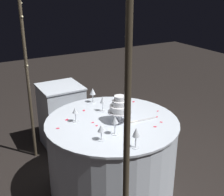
{
  "coord_description": "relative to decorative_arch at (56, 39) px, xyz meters",
  "views": [
    {
      "loc": [
        -2.24,
        1.28,
        2.04
      ],
      "look_at": [
        0.0,
        0.0,
        1.03
      ],
      "focal_mm": 48.25,
      "sensor_mm": 36.0,
      "label": 1
    }
  ],
  "objects": [
    {
      "name": "rose_petal_2",
      "position": [
        -0.15,
        -0.92,
        -0.82
      ],
      "size": [
        0.03,
        0.03,
        0.0
      ],
      "primitive_type": "ellipsoid",
      "rotation": [
        0.0,
        0.0,
        5.37
      ],
      "color": "#E02D47",
      "rests_on": "main_table"
    },
    {
      "name": "side_table",
      "position": [
        1.13,
        -0.4,
        -1.2
      ],
      "size": [
        0.51,
        0.51,
        0.82
      ],
      "color": "silver",
      "rests_on": "ground"
    },
    {
      "name": "rose_petal_10",
      "position": [
        0.14,
        -0.77,
        -0.82
      ],
      "size": [
        0.03,
        0.02,
        0.0
      ],
      "primitive_type": "ellipsoid",
      "rotation": [
        0.0,
        0.0,
        3.17
      ],
      "color": "#E02D47",
      "rests_on": "main_table"
    },
    {
      "name": "rose_petal_4",
      "position": [
        0.23,
        -0.14,
        -0.82
      ],
      "size": [
        0.05,
        0.05,
        0.0
      ],
      "primitive_type": "ellipsoid",
      "rotation": [
        0.0,
        0.0,
        5.34
      ],
      "color": "#E02D47",
      "rests_on": "main_table"
    },
    {
      "name": "main_table",
      "position": [
        -0.0,
        -0.5,
        -1.22
      ],
      "size": [
        1.27,
        1.27,
        0.8
      ],
      "color": "silver",
      "rests_on": "ground"
    },
    {
      "name": "wine_glass_3",
      "position": [
        0.15,
        -0.19,
        -0.71
      ],
      "size": [
        0.06,
        0.06,
        0.14
      ],
      "color": "silver",
      "rests_on": "main_table"
    },
    {
      "name": "wine_glass_2",
      "position": [
        0.51,
        -0.55,
        -0.7
      ],
      "size": [
        0.06,
        0.06,
        0.16
      ],
      "color": "silver",
      "rests_on": "main_table"
    },
    {
      "name": "rose_petal_3",
      "position": [
        0.28,
        -0.66,
        -0.82
      ],
      "size": [
        0.03,
        0.04,
        0.0
      ],
      "primitive_type": "ellipsoid",
      "rotation": [
        0.0,
        0.0,
        5.16
      ],
      "color": "#E02D47",
      "rests_on": "main_table"
    },
    {
      "name": "rose_petal_11",
      "position": [
        -0.04,
        -1.02,
        -0.82
      ],
      "size": [
        0.03,
        0.03,
        0.0
      ],
      "primitive_type": "ellipsoid",
      "rotation": [
        0.0,
        0.0,
        2.33
      ],
      "color": "#E02D47",
      "rests_on": "main_table"
    },
    {
      "name": "rose_petal_7",
      "position": [
        0.3,
        -0.94,
        -0.82
      ],
      "size": [
        0.04,
        0.04,
        0.0
      ],
      "primitive_type": "ellipsoid",
      "rotation": [
        0.0,
        0.0,
        5.43
      ],
      "color": "#E02D47",
      "rests_on": "main_table"
    },
    {
      "name": "rose_petal_6",
      "position": [
        -0.26,
        -0.89,
        -0.82
      ],
      "size": [
        0.04,
        0.04,
        0.0
      ],
      "primitive_type": "ellipsoid",
      "rotation": [
        0.0,
        0.0,
        0.58
      ],
      "color": "#E02D47",
      "rests_on": "main_table"
    },
    {
      "name": "rose_petal_8",
      "position": [
        0.11,
        -0.61,
        -0.82
      ],
      "size": [
        0.04,
        0.05,
        0.0
      ],
      "primitive_type": "ellipsoid",
      "rotation": [
        0.0,
        0.0,
        5.12
      ],
      "color": "#E02D47",
      "rests_on": "main_table"
    },
    {
      "name": "decorative_arch",
      "position": [
        0.0,
        0.0,
        0.0
      ],
      "size": [
        2.15,
        0.06,
        2.5
      ],
      "color": "#473D2D",
      "rests_on": "ground"
    },
    {
      "name": "rose_petal_13",
      "position": [
        0.1,
        0.0,
        -0.82
      ],
      "size": [
        0.04,
        0.04,
        0.0
      ],
      "primitive_type": "ellipsoid",
      "rotation": [
        0.0,
        0.0,
        4.16
      ],
      "color": "#E02D47",
      "rests_on": "main_table"
    },
    {
      "name": "wine_glass_4",
      "position": [
        -0.28,
        -0.24,
        -0.72
      ],
      "size": [
        0.06,
        0.06,
        0.14
      ],
      "color": "silver",
      "rests_on": "main_table"
    },
    {
      "name": "wine_glass_5",
      "position": [
        -0.25,
        -0.39,
        -0.69
      ],
      "size": [
        0.06,
        0.06,
        0.17
      ],
      "color": "silver",
      "rests_on": "main_table"
    },
    {
      "name": "tiered_cake",
      "position": [
        -0.05,
        -0.55,
        -0.67
      ],
      "size": [
        0.22,
        0.22,
        0.26
      ],
      "color": "silver",
      "rests_on": "main_table"
    },
    {
      "name": "cake_knife",
      "position": [
        -0.14,
        -0.74,
        -0.82
      ],
      "size": [
        0.04,
        0.3,
        0.01
      ],
      "color": "silver",
      "rests_on": "main_table"
    },
    {
      "name": "rose_petal_9",
      "position": [
        0.21,
        -0.67,
        -0.82
      ],
      "size": [
        0.03,
        0.02,
        0.0
      ],
      "primitive_type": "ellipsoid",
      "rotation": [
        0.0,
        0.0,
        6.28
      ],
      "color": "#E02D47",
      "rests_on": "main_table"
    },
    {
      "name": "ground_plane",
      "position": [
        -0.0,
        -0.5,
        -1.62
      ],
      "size": [
        12.0,
        12.0,
        0.0
      ],
      "primitive_type": "plane",
      "color": "black"
    },
    {
      "name": "rose_petal_0",
      "position": [
        0.35,
        -0.37,
        -0.82
      ],
      "size": [
        0.05,
        0.04,
        0.0
      ],
      "primitive_type": "ellipsoid",
      "rotation": [
        0.0,
        0.0,
        2.72
      ],
      "color": "#E02D47",
      "rests_on": "main_table"
    },
    {
      "name": "wine_glass_0",
      "position": [
        0.24,
        -0.53,
        -0.7
      ],
      "size": [
        0.06,
        0.06,
        0.16
      ],
      "color": "silver",
      "rests_on": "main_table"
    },
    {
      "name": "rose_petal_1",
      "position": [
        -0.31,
        -0.78,
        -0.82
      ],
      "size": [
        0.04,
        0.04,
        0.0
      ],
      "primitive_type": "ellipsoid",
      "rotation": [
        0.0,
        0.0,
        0.9
      ],
      "color": "#E02D47",
      "rests_on": "main_table"
    },
    {
      "name": "wine_glass_1",
      "position": [
        -0.52,
        -0.42,
        -0.69
      ],
      "size": [
        0.06,
        0.06,
        0.18
      ],
      "color": "silver",
      "rests_on": "main_table"
    },
    {
      "name": "rose_petal_12",
      "position": [
        -0.02,
        -0.33,
        -0.82
      ],
      "size": [
        0.03,
        0.03,
        0.0
      ],
      "primitive_type": "ellipsoid",
      "rotation": [
        0.0,
        0.0,
        1.82
      ],
      "color": "#E02D47",
      "rests_on": "main_table"
    },
    {
      "name": "rose_petal_5",
      "position": [
        0.05,
        -0.33,
        -0.82
      ],
      "size": [
        0.02,
        0.03,
        0.0
      ],
      "primitive_type": "ellipsoid",
      "rotation": [
        0.0,
        0.0,
        1.48
      ],
      "color": "#E02D47",
      "rests_on": "main_table"
    }
  ]
}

